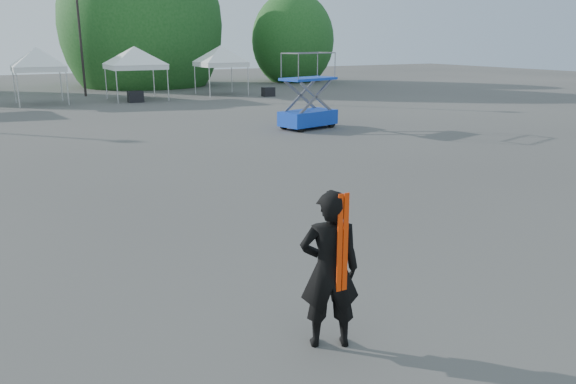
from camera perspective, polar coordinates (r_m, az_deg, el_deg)
ground at (r=9.87m, az=-5.20°, el=-7.31°), size 120.00×120.00×0.00m
light_pole_east at (r=40.94m, az=-20.57°, el=16.82°), size 0.60×0.25×9.80m
tree_mid_e at (r=49.03m, az=-14.65°, el=16.08°), size 5.12×5.12×7.79m
tree_far_e at (r=52.10m, az=0.49°, el=15.14°), size 3.84×3.84×5.84m
tent_e at (r=36.72m, az=-24.19°, el=12.89°), size 4.01×4.01×3.88m
tent_f at (r=37.43m, az=-15.36°, el=13.68°), size 4.72×4.72×3.88m
tent_g at (r=39.81m, az=-6.90°, el=14.17°), size 4.25×4.25×3.88m
man at (r=7.02m, az=4.26°, el=-7.87°), size 0.88×0.75×2.05m
scissor_lift at (r=24.44m, az=2.07°, el=10.24°), size 2.72×1.81×3.22m
crate_mid at (r=36.16m, az=-15.23°, el=9.33°), size 0.89×0.70×0.68m
crate_east at (r=38.61m, az=-2.02°, el=10.13°), size 0.78×0.61×0.61m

